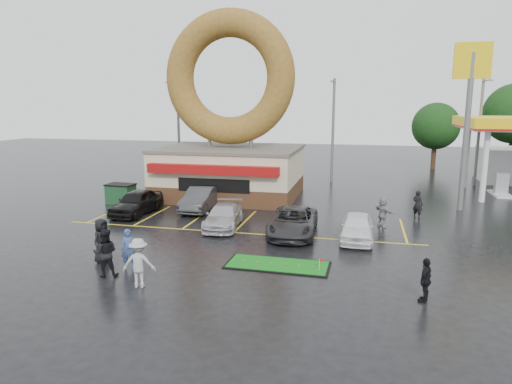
% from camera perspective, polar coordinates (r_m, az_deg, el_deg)
% --- Properties ---
extents(ground, '(120.00, 120.00, 0.00)m').
position_cam_1_polar(ground, '(21.74, -5.28, -7.49)').
color(ground, black).
rests_on(ground, ground).
extents(donut_shop, '(10.20, 8.70, 13.50)m').
position_cam_1_polar(donut_shop, '(33.99, -3.28, 6.91)').
color(donut_shop, '#472B19').
rests_on(donut_shop, ground).
extents(shell_sign, '(2.20, 0.36, 10.60)m').
position_cam_1_polar(shell_sign, '(32.17, 25.13, 10.87)').
color(shell_sign, slate).
rests_on(shell_sign, ground).
extents(streetlight_left, '(0.40, 2.21, 9.00)m').
position_cam_1_polar(streetlight_left, '(42.86, -9.71, 8.04)').
color(streetlight_left, slate).
rests_on(streetlight_left, ground).
extents(streetlight_mid, '(0.40, 2.21, 9.00)m').
position_cam_1_polar(streetlight_mid, '(40.59, 9.59, 7.88)').
color(streetlight_mid, slate).
rests_on(streetlight_mid, ground).
extents(streetlight_right, '(0.40, 2.21, 9.00)m').
position_cam_1_polar(streetlight_right, '(42.55, 26.15, 7.06)').
color(streetlight_right, slate).
rests_on(streetlight_right, ground).
extents(tree_far_d, '(4.90, 4.90, 7.00)m').
position_cam_1_polar(tree_far_d, '(52.11, 21.56, 7.66)').
color(tree_far_d, '#332114').
rests_on(tree_far_d, ground).
extents(car_black, '(2.01, 4.62, 1.55)m').
position_cam_1_polar(car_black, '(29.66, -14.70, -1.24)').
color(car_black, black).
rests_on(car_black, ground).
extents(car_dgrey, '(1.72, 4.68, 1.53)m').
position_cam_1_polar(car_dgrey, '(29.98, -6.89, -0.85)').
color(car_dgrey, '#333335').
rests_on(car_dgrey, ground).
extents(car_silver, '(2.27, 4.59, 1.28)m').
position_cam_1_polar(car_silver, '(25.78, -4.06, -3.03)').
color(car_silver, '#B1B1B6').
rests_on(car_silver, ground).
extents(car_grey, '(2.58, 5.22, 1.42)m').
position_cam_1_polar(car_grey, '(24.31, 4.67, -3.73)').
color(car_grey, '#2C2C2E').
rests_on(car_grey, ground).
extents(car_white, '(1.67, 4.06, 1.38)m').
position_cam_1_polar(car_white, '(23.85, 12.51, -4.31)').
color(car_white, white).
rests_on(car_white, ground).
extents(person_blue, '(0.74, 0.63, 1.72)m').
position_cam_1_polar(person_blue, '(20.04, -15.65, -6.89)').
color(person_blue, '#32477E').
rests_on(person_blue, ground).
extents(person_blackjkt, '(1.17, 1.05, 1.97)m').
position_cam_1_polar(person_blackjkt, '(19.42, -18.32, -7.24)').
color(person_blackjkt, black).
rests_on(person_blackjkt, ground).
extents(person_hoodie, '(1.37, 0.97, 1.92)m').
position_cam_1_polar(person_hoodie, '(17.97, -14.44, -8.59)').
color(person_hoodie, '#9B9B9E').
rests_on(person_hoodie, ground).
extents(person_bystander, '(0.80, 1.07, 1.97)m').
position_cam_1_polar(person_bystander, '(21.13, -18.70, -5.79)').
color(person_bystander, black).
rests_on(person_bystander, ground).
extents(person_cameraman, '(0.73, 1.01, 1.60)m').
position_cam_1_polar(person_cameraman, '(17.33, 20.45, -10.25)').
color(person_cameraman, black).
rests_on(person_cameraman, ground).
extents(person_walker_near, '(1.35, 1.62, 1.74)m').
position_cam_1_polar(person_walker_near, '(26.74, 15.59, -2.39)').
color(person_walker_near, gray).
rests_on(person_walker_near, ground).
extents(person_walker_far, '(0.76, 0.69, 1.74)m').
position_cam_1_polar(person_walker_far, '(29.30, 19.55, -1.48)').
color(person_walker_far, black).
rests_on(person_walker_far, ground).
extents(dumpster, '(1.87, 1.31, 1.30)m').
position_cam_1_polar(dumpster, '(33.21, -16.54, -0.27)').
color(dumpster, '#1B4725').
rests_on(dumpster, ground).
extents(putting_green, '(4.49, 2.01, 0.56)m').
position_cam_1_polar(putting_green, '(19.95, 2.74, -9.07)').
color(putting_green, black).
rests_on(putting_green, ground).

